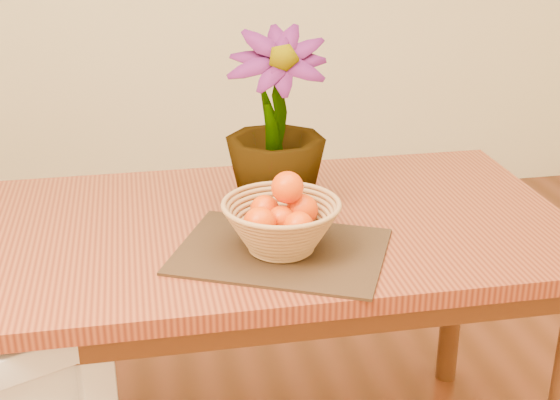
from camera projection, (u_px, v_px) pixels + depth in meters
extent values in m
cube|color=brown|center=(276.00, 228.00, 1.87)|extent=(1.40, 0.80, 0.04)
cube|color=#462510|center=(277.00, 251.00, 1.89)|extent=(1.28, 0.68, 0.08)
cylinder|color=#462510|center=(40.00, 320.00, 2.19)|extent=(0.06, 0.06, 0.71)
cylinder|color=#462510|center=(454.00, 280.00, 2.41)|extent=(0.06, 0.06, 0.71)
cube|color=#312112|center=(281.00, 251.00, 1.70)|extent=(0.54, 0.49, 0.01)
cylinder|color=#A46F44|center=(281.00, 248.00, 1.70)|extent=(0.13, 0.13, 0.01)
sphere|color=#E45303|center=(281.00, 219.00, 1.67)|extent=(0.06, 0.06, 0.06)
sphere|color=#E45303|center=(302.00, 210.00, 1.70)|extent=(0.07, 0.07, 0.07)
sphere|color=#E45303|center=(265.00, 209.00, 1.71)|extent=(0.06, 0.06, 0.06)
sphere|color=#E45303|center=(260.00, 223.00, 1.64)|extent=(0.07, 0.07, 0.07)
sphere|color=#E45303|center=(299.00, 227.00, 1.63)|extent=(0.06, 0.06, 0.06)
sphere|color=#E45303|center=(287.00, 187.00, 1.67)|extent=(0.07, 0.07, 0.07)
imported|color=#1D4A15|center=(276.00, 121.00, 1.86)|extent=(0.28, 0.28, 0.44)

